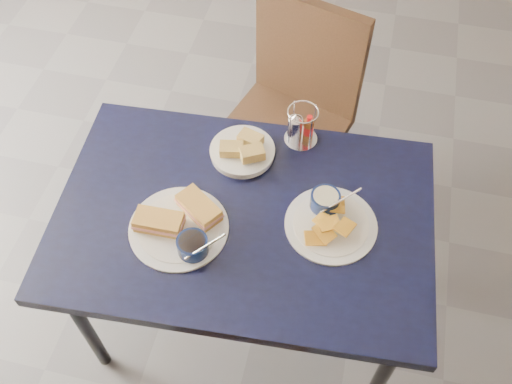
% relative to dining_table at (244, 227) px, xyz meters
% --- Properties ---
extents(ground, '(6.00, 6.00, 0.00)m').
position_rel_dining_table_xyz_m(ground, '(0.04, 0.23, -0.68)').
color(ground, '#4F4F53').
rests_on(ground, ground).
extents(dining_table, '(1.19, 0.83, 0.75)m').
position_rel_dining_table_xyz_m(dining_table, '(0.00, 0.00, 0.00)').
color(dining_table, black).
rests_on(dining_table, ground).
extents(chair_far, '(0.55, 0.55, 0.95)m').
position_rel_dining_table_xyz_m(chair_far, '(0.01, 0.70, -0.13)').
color(chair_far, black).
rests_on(chair_far, ground).
extents(sandwich_plate, '(0.31, 0.30, 0.12)m').
position_rel_dining_table_xyz_m(sandwich_plate, '(-0.16, -0.09, 0.10)').
color(sandwich_plate, white).
rests_on(sandwich_plate, dining_table).
extents(plantain_plate, '(0.28, 0.28, 0.12)m').
position_rel_dining_table_xyz_m(plantain_plate, '(0.25, 0.04, 0.09)').
color(plantain_plate, white).
rests_on(plantain_plate, dining_table).
extents(bread_basket, '(0.21, 0.21, 0.07)m').
position_rel_dining_table_xyz_m(bread_basket, '(-0.06, 0.23, 0.09)').
color(bread_basket, white).
rests_on(bread_basket, dining_table).
extents(condiment_caddy, '(0.11, 0.11, 0.14)m').
position_rel_dining_table_xyz_m(condiment_caddy, '(0.11, 0.33, 0.13)').
color(condiment_caddy, silver).
rests_on(condiment_caddy, dining_table).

